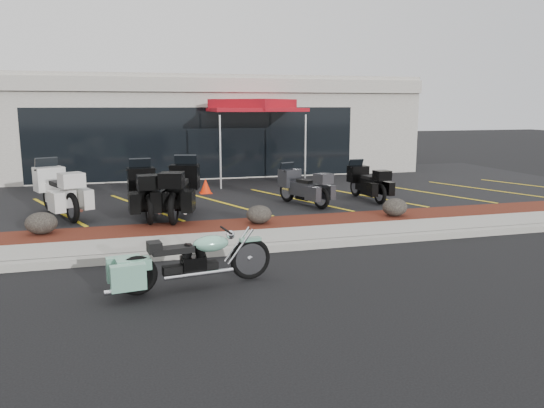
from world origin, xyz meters
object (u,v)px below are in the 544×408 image
object	(u,v)px
popup_canopy	(253,107)
traffic_cone	(206,186)
touring_white	(48,185)
hero_cruiser	(250,253)

from	to	relation	value
popup_canopy	traffic_cone	bearing A→B (deg)	-157.23
traffic_cone	popup_canopy	size ratio (longest dim) A/B	0.11
traffic_cone	popup_canopy	bearing A→B (deg)	46.89
touring_white	popup_canopy	xyz separation A→B (m)	(6.44, 4.08, 1.96)
touring_white	hero_cruiser	bearing A→B (deg)	-171.79
touring_white	popup_canopy	distance (m)	7.87
popup_canopy	touring_white	bearing A→B (deg)	-171.79
traffic_cone	popup_canopy	xyz separation A→B (m)	(2.10, 2.24, 2.44)
hero_cruiser	popup_canopy	world-z (taller)	popup_canopy
hero_cruiser	traffic_cone	bearing A→B (deg)	78.62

